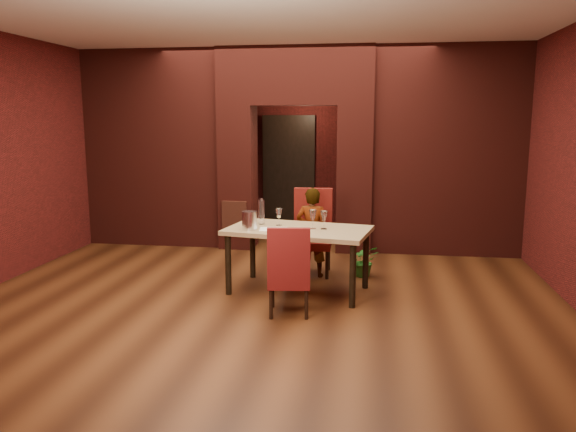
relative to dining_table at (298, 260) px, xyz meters
name	(u,v)px	position (x,y,z in m)	size (l,w,h in m)	color
floor	(274,283)	(-0.36, 0.30, -0.40)	(8.00, 8.00, 0.00)	#4D2713
ceiling	(273,26)	(-0.36, 0.30, 2.80)	(7.00, 8.00, 0.04)	silver
wall_back	(310,144)	(-0.36, 4.30, 1.20)	(7.00, 0.04, 3.20)	maroon
wall_front	(147,212)	(-0.36, -3.70, 1.20)	(7.00, 0.04, 3.20)	maroon
wall_left	(17,156)	(-3.86, 0.30, 1.20)	(0.04, 8.00, 3.20)	maroon
wall_right	(571,163)	(3.14, 0.30, 1.20)	(0.04, 8.00, 3.20)	maroon
pillar_left	(238,177)	(-1.31, 2.30, 0.75)	(0.55, 0.55, 2.30)	maroon
pillar_right	(355,179)	(0.59, 2.30, 0.75)	(0.55, 0.55, 2.30)	maroon
lintel	(296,76)	(-0.36, 2.30, 2.35)	(2.45, 0.55, 0.90)	maroon
wing_wall_left	(155,149)	(-2.72, 2.30, 1.20)	(2.27, 0.35, 3.20)	maroon
wing_wall_right	(448,152)	(2.01, 2.30, 1.20)	(2.27, 0.35, 3.20)	maroon
vent_panel	(234,217)	(-1.31, 2.00, 0.15)	(0.40, 0.03, 0.50)	#A64730
rear_door	(289,173)	(-0.76, 4.24, 0.65)	(0.90, 0.08, 2.10)	black
rear_door_frame	(289,173)	(-0.76, 4.20, 0.65)	(1.02, 0.04, 2.22)	black
dining_table	(298,260)	(0.00, 0.00, 0.00)	(1.69, 0.95, 0.79)	#A5805F
chair_far	(312,233)	(0.08, 0.79, 0.18)	(0.53, 0.53, 1.16)	maroon
chair_near	(289,269)	(0.01, -0.80, 0.10)	(0.45, 0.45, 0.99)	maroon
person_seated	(312,232)	(0.09, 0.70, 0.21)	(0.44, 0.29, 1.20)	silver
wine_glass_a	(279,217)	(-0.26, 0.14, 0.50)	(0.09, 0.09, 0.21)	white
wine_glass_b	(313,219)	(0.18, -0.01, 0.51)	(0.09, 0.09, 0.23)	white
wine_glass_c	(324,220)	(0.31, -0.01, 0.51)	(0.09, 0.09, 0.22)	white
tasting_sheet	(274,229)	(-0.28, -0.12, 0.40)	(0.33, 0.25, 0.00)	white
wine_bucket	(250,220)	(-0.57, -0.17, 0.51)	(0.18, 0.18, 0.22)	silver
water_bottle	(261,211)	(-0.49, 0.20, 0.56)	(0.08, 0.08, 0.33)	white
potted_plant	(364,261)	(0.79, 0.78, -0.18)	(0.39, 0.34, 0.44)	#266D21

